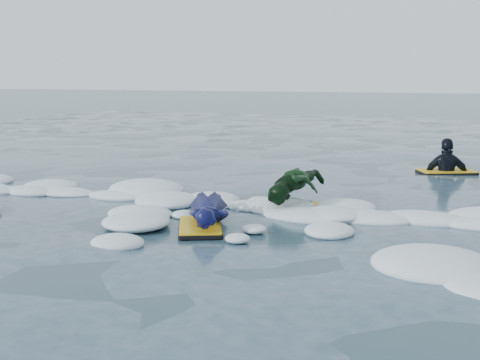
# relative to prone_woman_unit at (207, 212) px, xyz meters

# --- Properties ---
(ground) EXTENTS (120.00, 120.00, 0.00)m
(ground) POSITION_rel_prone_woman_unit_xyz_m (0.26, -0.57, -0.18)
(ground) COLOR #172C39
(ground) RESTS_ON ground
(foam_band) EXTENTS (12.00, 3.10, 0.30)m
(foam_band) POSITION_rel_prone_woman_unit_xyz_m (0.26, 0.46, -0.18)
(foam_band) COLOR white
(foam_band) RESTS_ON ground
(prone_woman_unit) EXTENTS (0.98, 1.52, 0.36)m
(prone_woman_unit) POSITION_rel_prone_woman_unit_xyz_m (0.00, 0.00, 0.00)
(prone_woman_unit) COLOR black
(prone_woman_unit) RESTS_ON ground
(prone_child_unit) EXTENTS (0.79, 1.43, 0.54)m
(prone_child_unit) POSITION_rel_prone_woman_unit_xyz_m (0.76, 1.33, 0.10)
(prone_child_unit) COLOR black
(prone_child_unit) RESTS_ON ground
(waiting_rider_unit) EXTENTS (1.16, 0.94, 1.53)m
(waiting_rider_unit) POSITION_rel_prone_woman_unit_xyz_m (2.64, 5.14, -0.26)
(waiting_rider_unit) COLOR black
(waiting_rider_unit) RESTS_ON ground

